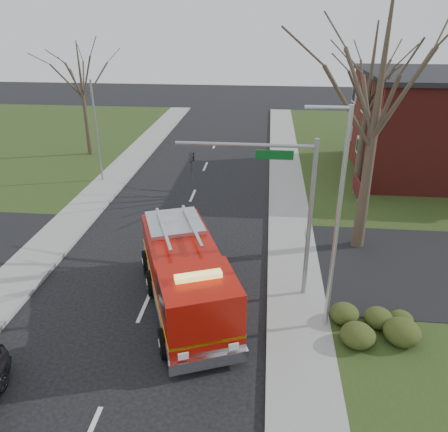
# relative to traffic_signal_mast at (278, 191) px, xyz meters

# --- Properties ---
(ground) EXTENTS (120.00, 120.00, 0.00)m
(ground) POSITION_rel_traffic_signal_mast_xyz_m (-5.21, -1.50, -4.71)
(ground) COLOR black
(ground) RESTS_ON ground
(sidewalk_right) EXTENTS (2.40, 80.00, 0.15)m
(sidewalk_right) POSITION_rel_traffic_signal_mast_xyz_m (0.99, -1.50, -4.63)
(sidewalk_right) COLOR gray
(sidewalk_right) RESTS_ON ground
(sidewalk_left) EXTENTS (2.40, 80.00, 0.15)m
(sidewalk_left) POSITION_rel_traffic_signal_mast_xyz_m (-11.41, -1.50, -4.63)
(sidewalk_left) COLOR gray
(sidewalk_left) RESTS_ON ground
(health_center_sign) EXTENTS (0.12, 2.00, 1.40)m
(health_center_sign) POSITION_rel_traffic_signal_mast_xyz_m (5.29, 11.00, -3.83)
(health_center_sign) COLOR #531318
(health_center_sign) RESTS_ON ground
(hedge_corner) EXTENTS (2.80, 2.00, 0.90)m
(hedge_corner) POSITION_rel_traffic_signal_mast_xyz_m (3.79, -2.50, -4.13)
(hedge_corner) COLOR #2B3413
(hedge_corner) RESTS_ON lawn_right
(bare_tree_near) EXTENTS (6.00, 6.00, 12.00)m
(bare_tree_near) POSITION_rel_traffic_signal_mast_xyz_m (4.29, 4.50, 2.71)
(bare_tree_near) COLOR #372B20
(bare_tree_near) RESTS_ON ground
(bare_tree_far) EXTENTS (5.25, 5.25, 10.50)m
(bare_tree_far) POSITION_rel_traffic_signal_mast_xyz_m (5.79, 13.50, 1.78)
(bare_tree_far) COLOR #372B20
(bare_tree_far) RESTS_ON ground
(bare_tree_left) EXTENTS (4.50, 4.50, 9.00)m
(bare_tree_left) POSITION_rel_traffic_signal_mast_xyz_m (-15.21, 18.50, 0.86)
(bare_tree_left) COLOR #372B20
(bare_tree_left) RESTS_ON ground
(traffic_signal_mast) EXTENTS (5.29, 0.18, 6.80)m
(traffic_signal_mast) POSITION_rel_traffic_signal_mast_xyz_m (0.00, 0.00, 0.00)
(traffic_signal_mast) COLOR gray
(traffic_signal_mast) RESTS_ON ground
(streetlight_pole) EXTENTS (1.48, 0.16, 8.40)m
(streetlight_pole) POSITION_rel_traffic_signal_mast_xyz_m (1.93, -2.00, -0.16)
(streetlight_pole) COLOR #B7BABF
(streetlight_pole) RESTS_ON ground
(utility_pole_far) EXTENTS (0.14, 0.14, 7.00)m
(utility_pole_far) POSITION_rel_traffic_signal_mast_xyz_m (-12.01, 12.50, -1.21)
(utility_pole_far) COLOR gray
(utility_pole_far) RESTS_ON ground
(fire_engine) EXTENTS (5.21, 8.11, 3.10)m
(fire_engine) POSITION_rel_traffic_signal_mast_xyz_m (-3.45, -1.31, -3.31)
(fire_engine) COLOR #A31007
(fire_engine) RESTS_ON ground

